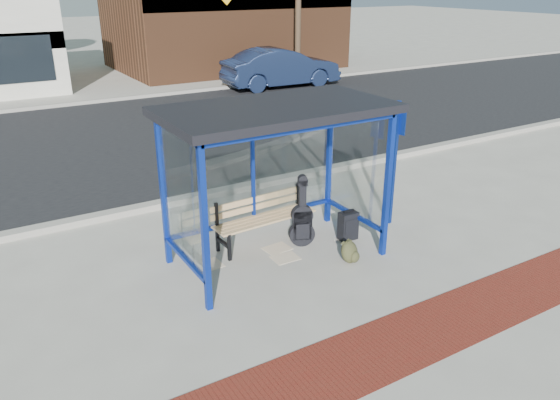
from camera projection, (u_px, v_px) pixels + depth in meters
ground at (277, 258)px, 8.56m from camera, size 120.00×120.00×0.00m
brick_paver_strip at (389, 346)px, 6.50m from camera, size 60.00×1.00×0.01m
curb_near at (203, 196)px, 10.84m from camera, size 60.00×0.25×0.12m
street_asphalt at (128, 138)px, 14.90m from camera, size 60.00×10.00×0.00m
curb_far at (84, 102)px, 18.92m from camera, size 60.00×0.25×0.12m
far_sidewalk at (73, 95)px, 20.45m from camera, size 60.00×4.00×0.01m
bus_shelter at (274, 128)px, 7.83m from camera, size 3.30×1.80×2.42m
bench at (263, 216)px, 8.91m from camera, size 1.79×0.52×0.83m
guitar_bag at (302, 222)px, 8.81m from camera, size 0.44×0.26×1.15m
suitcase at (348, 226)px, 9.08m from camera, size 0.31×0.21×0.54m
backpack at (350, 253)px, 8.36m from camera, size 0.35×0.33×0.36m
sign_post at (395, 157)px, 9.33m from camera, size 0.12×0.27×2.20m
newspaper_a at (212, 264)px, 8.37m from camera, size 0.30×0.37×0.01m
newspaper_b at (285, 258)px, 8.55m from camera, size 0.42×0.34×0.01m
newspaper_c at (277, 249)px, 8.85m from camera, size 0.44×0.36×0.01m
parked_car at (281, 68)px, 21.58m from camera, size 4.73×1.87×1.53m
fire_hydrant at (320, 67)px, 24.29m from camera, size 0.31×0.20×0.69m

